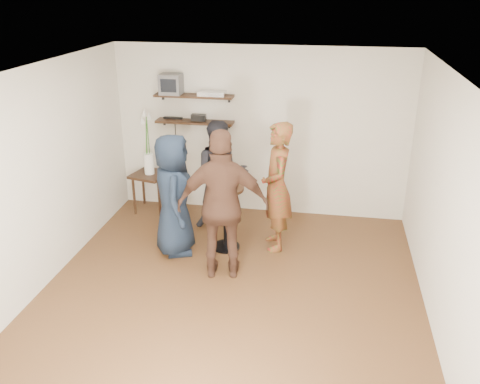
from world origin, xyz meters
name	(u,v)px	position (x,y,z in m)	size (l,w,h in m)	color
room	(228,195)	(0.00, 0.00, 1.30)	(4.58, 5.08, 2.68)	#452816
shelf_upper	(194,96)	(-1.00, 2.38, 1.85)	(1.20, 0.25, 0.04)	black
shelf_lower	(195,122)	(-1.00, 2.38, 1.45)	(1.20, 0.25, 0.04)	black
crt_monitor	(171,84)	(-1.34, 2.38, 2.02)	(0.32, 0.30, 0.30)	#59595B
dvd_deck	(212,93)	(-0.72, 2.38, 1.90)	(0.40, 0.24, 0.06)	silver
radio	(199,118)	(-0.94, 2.38, 1.52)	(0.22, 0.10, 0.10)	black
power_strip	(173,118)	(-1.36, 2.42, 1.48)	(0.30, 0.05, 0.03)	black
side_table	(150,180)	(-1.72, 2.20, 0.52)	(0.63, 0.63, 0.62)	black
vase_lilies	(148,153)	(-1.72, 2.20, 0.96)	(0.20, 0.21, 1.08)	white
drinks_table	(226,209)	(-0.27, 1.15, 0.58)	(0.50, 0.50, 0.91)	black
wine_glass_fl	(220,178)	(-0.34, 1.13, 1.04)	(0.07, 0.07, 0.20)	silver
wine_glass_fr	(231,178)	(-0.20, 1.12, 1.06)	(0.07, 0.07, 0.22)	silver
wine_glass_bl	(224,175)	(-0.30, 1.21, 1.06)	(0.07, 0.07, 0.22)	silver
wine_glass_br	(229,177)	(-0.23, 1.18, 1.04)	(0.07, 0.07, 0.20)	silver
person_plaid	(277,187)	(0.39, 1.32, 0.89)	(0.65, 0.43, 1.78)	#B4141D
person_dark	(221,176)	(-0.47, 1.81, 0.81)	(0.79, 0.62, 1.63)	black
person_navy	(174,195)	(-0.93, 0.95, 0.83)	(0.81, 0.53, 1.66)	black
person_brown	(223,206)	(-0.16, 0.47, 0.94)	(1.11, 0.46, 1.89)	#4A2D1F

